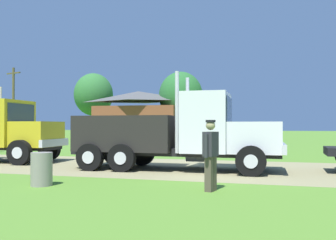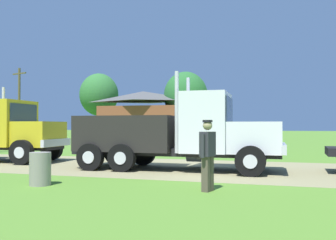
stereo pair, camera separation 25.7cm
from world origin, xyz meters
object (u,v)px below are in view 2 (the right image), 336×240
visitor_standing_near (208,152)px  steel_barrel (40,169)px  shed_building (143,116)px  truck_foreground_white (175,135)px  utility_pole_near (19,102)px

visitor_standing_near → steel_barrel: visitor_standing_near is taller
steel_barrel → shed_building: size_ratio=0.08×
shed_building → steel_barrel: bearing=-73.9°
truck_foreground_white → utility_pole_near: 31.44m
visitor_standing_near → utility_pole_near: utility_pole_near is taller
truck_foreground_white → visitor_standing_near: truck_foreground_white is taller
visitor_standing_near → utility_pole_near: size_ratio=0.23×
truck_foreground_white → steel_barrel: truck_foreground_white is taller
visitor_standing_near → steel_barrel: size_ratio=1.96×
truck_foreground_white → utility_pole_near: (-23.62, 20.54, 2.91)m
shed_building → utility_pole_near: utility_pole_near is taller
truck_foreground_white → steel_barrel: 5.34m
truck_foreground_white → shed_building: (-12.43, 29.46, 1.52)m
steel_barrel → shed_building: (-9.83, 34.04, 2.38)m
visitor_standing_near → utility_pole_near: bearing=136.1°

